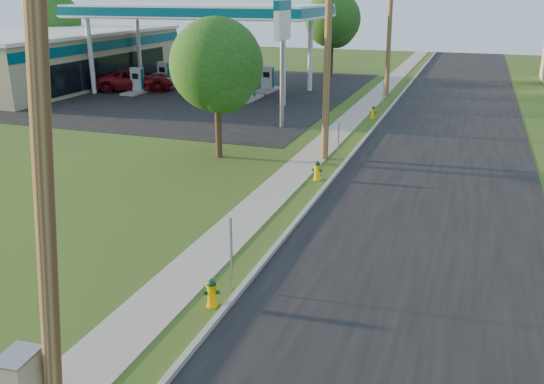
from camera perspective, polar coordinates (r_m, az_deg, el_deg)
The scene contains 24 objects.
road at distance 19.32m, azimuth 14.74°, elevation -3.51°, with size 8.00×120.00×0.02m, color black.
curb at distance 19.93m, azimuth 3.27°, elevation -1.97°, with size 0.15×120.00×0.15m, color gray.
sidewalk at distance 20.46m, azimuth -1.45°, elevation -1.54°, with size 1.50×120.00×0.03m, color #9B988D.
forecourt at distance 45.92m, azimuth -9.09°, elevation 9.89°, with size 26.00×28.00×0.02m, color black.
utility_pole_near at distance 9.57m, azimuth -21.80°, elevation 2.90°, with size 1.40×0.32×9.48m.
utility_pole_mid at distance 25.74m, azimuth 5.55°, elevation 13.98°, with size 1.40×0.32×9.80m.
utility_pole_far at distance 43.39m, azimuth 11.57°, elevation 15.59°, with size 1.40×0.32×9.50m.
sign_post_near at distance 14.61m, azimuth -4.04°, elevation -6.23°, with size 0.05×0.04×2.00m, color gray.
sign_post_mid at distance 25.25m, azimuth 6.59°, elevation 4.72°, with size 0.05×0.04×2.00m, color gray.
sign_post_far at distance 37.00m, azimuth 10.93°, elevation 9.13°, with size 0.05×0.04×2.00m, color gray.
gas_canopy at distance 44.44m, azimuth -7.12°, elevation 17.31°, with size 18.18×9.18×6.40m.
fuel_pump_nw at distance 45.36m, azimuth -13.17°, elevation 10.43°, with size 1.20×3.20×1.90m.
fuel_pump_ne at distance 41.29m, azimuth -2.36°, elevation 10.08°, with size 1.20×3.20×1.90m.
fuel_pump_sw at distance 48.75m, azimuth -10.65°, elevation 11.18°, with size 1.20×3.20×1.90m.
fuel_pump_se at distance 44.99m, azimuth -0.45°, elevation 10.85°, with size 1.20×3.20×1.90m.
convenience_store at distance 51.74m, azimuth -20.27°, elevation 12.37°, with size 10.40×22.40×4.25m.
price_pylon at distance 32.06m, azimuth 1.04°, elevation 15.94°, with size 0.34×2.04×6.85m.
tree_verge at distance 26.05m, azimuth -5.38°, elevation 12.06°, with size 4.16×4.16×6.30m.
tree_lot at distance 53.11m, azimuth 6.13°, elevation 16.44°, with size 4.90×4.90×7.43m.
tree_back at distance 60.37m, azimuth -20.61°, elevation 15.55°, with size 4.74×4.74×7.18m.
hydrant_near at distance 14.23m, azimuth -5.98°, elevation -9.90°, with size 0.39×0.35×0.75m.
hydrant_mid at distance 23.47m, azimuth 4.50°, elevation 2.14°, with size 0.42×0.38×0.82m.
hydrant_far at distance 35.49m, azimuth 9.98°, elevation 7.76°, with size 0.41×0.37×0.80m.
car_red at distance 46.51m, azimuth -13.23°, elevation 10.76°, with size 2.75×5.96×1.66m, color maroon.
Camera 1 is at (5.58, -7.88, 7.27)m, focal length 38.00 mm.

